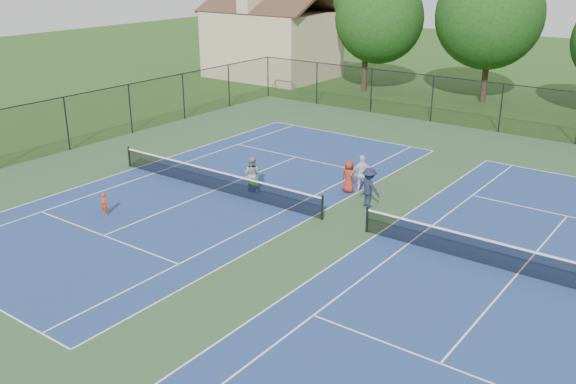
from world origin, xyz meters
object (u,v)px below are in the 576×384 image
Objects in this scene: ball_hopper at (253,181)px; instructor at (252,174)px; clapboard_house at (272,41)px; ball_crate at (253,189)px; bystander_b at (369,187)px; tree_back_a at (367,13)px; tree_back_b at (492,10)px; bystander_a at (362,174)px; child_player at (104,204)px; bystander_c at (349,176)px.

instructor is at bearing 150.00° from ball_hopper.
clapboard_house reaches higher than ball_hopper.
bystander_b is at bearing 16.27° from ball_crate.
tree_back_a is 5.23× the size of bystander_b.
tree_back_b is 28.25× the size of ball_crate.
tree_back_a is 23.94m from bystander_a.
tree_back_b reaches higher than child_player.
child_player is 6.74m from ball_hopper.
child_player is at bearing 9.20° from bystander_a.
tree_back_a is at bearing -101.25° from bystander_a.
instructor is 5.03m from bystander_a.
bystander_a reaches higher than bystander_b.
instructor is at bearing -93.63° from tree_back_b.
tree_back_b is 25.94m from ball_crate.
bystander_a is at bearing 59.22° from child_player.
bystander_a is at bearing 34.41° from ball_hopper.
tree_back_a is 9.24m from tree_back_b.
bystander_a is 5.02m from ball_crate.
bystander_a is 1.69m from bystander_b.
child_player is 11.38m from bystander_a.
clapboard_house is at bearing -33.32° from bystander_b.
clapboard_house is at bearing -43.90° from bystander_c.
clapboard_house reaches higher than child_player.
bystander_b is (8.35, 7.46, 0.37)m from child_player.
instructor reaches higher than child_player.
clapboard_house is at bearing -66.63° from instructor.
bystander_a reaches higher than ball_crate.
bystander_c reaches higher than child_player.
tree_back_a reaches higher than clapboard_house.
bystander_a is (11.64, -20.28, -5.14)m from tree_back_a.
tree_back_b is 24.63× the size of ball_hopper.
ball_crate is at bearing 27.75° from bystander_b.
child_player is 0.62× the size of instructor.
ball_crate is 0.35m from ball_hopper.
bystander_b reaches higher than instructor.
child_player is 6.75m from instructor.
bystander_b is 1.94m from bystander_c.
tree_back_b reaches higher than bystander_c.
instructor is (-1.59, -25.01, -5.78)m from tree_back_b.
tree_back_a is 5.63× the size of instructor.
bystander_b is 5.42m from ball_hopper.
tree_back_b reaches higher than bystander_b.
bystander_c is at bearing -45.58° from clapboard_house.
bystander_c is at bearing 60.61° from child_player.
ball_crate is at bearing -6.70° from bystander_a.
clapboard_house is 5.99× the size of bystander_a.
clapboard_house reaches higher than instructor.
bystander_c is at bearing 35.78° from ball_hopper.
instructor reaches higher than ball_hopper.
child_player is 2.84× the size of ball_crate.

